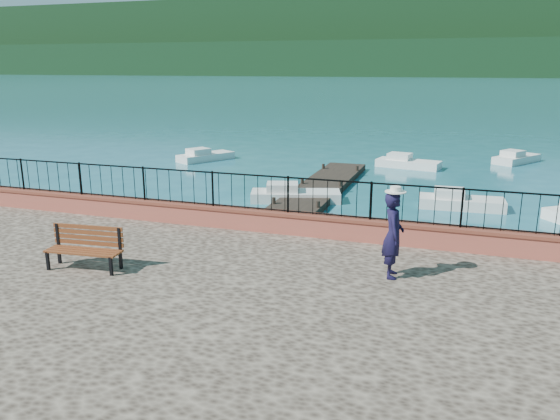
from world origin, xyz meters
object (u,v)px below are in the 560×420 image
Objects in this scene: boat_1 at (462,198)px; boat_4 at (409,161)px; person at (393,235)px; boat_0 at (296,192)px; boat_5 at (517,156)px; boat_3 at (206,154)px; park_bench at (85,256)px.

boat_1 is 9.07m from boat_4.
boat_0 is (-5.31, 10.43, -1.73)m from person.
boat_1 is at bearing -17.13° from person.
boat_5 is (4.36, 23.71, -1.73)m from person.
boat_3 is (-13.50, 18.55, -1.73)m from person.
park_bench is 0.53× the size of boat_1.
person is 0.53× the size of boat_3.
boat_3 is at bearing -162.10° from boat_4.
boat_4 is (4.94, 21.70, -1.09)m from park_bench.
park_bench is 22.28m from boat_4.
boat_4 is at bearing -53.33° from boat_3.
boat_5 is (5.93, 3.71, 0.00)m from boat_4.
boat_0 is at bearing -100.39° from boat_4.
boat_0 and boat_5 have the same top height.
park_bench is at bearing -131.22° from boat_3.
person is at bearing -79.90° from boat_0.
boat_4 is (-2.96, 8.57, 0.00)m from boat_1.
boat_1 is at bearing -8.43° from boat_0.
person is 11.64m from boat_1.
boat_1 is (6.70, 1.00, 0.00)m from boat_0.
park_bench is 0.52× the size of boat_5.
boat_0 is 1.08× the size of boat_3.
boat_4 is 7.00m from boat_5.
boat_0 and boat_1 have the same top height.
boat_4 is (-1.57, 20.00, -1.73)m from person.
person reaches higher than boat_5.
person is 24.17m from boat_5.
park_bench is 6.76m from person.
boat_0 is 16.43m from boat_5.
boat_3 and boat_4 have the same top height.
boat_0 is 11.53m from boat_3.
park_bench reaches higher than boat_5.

